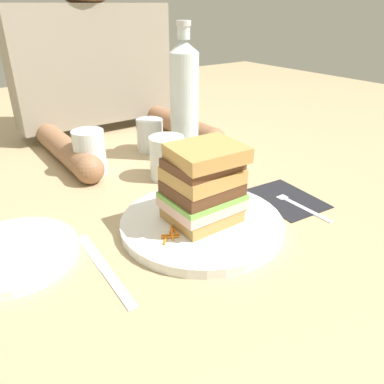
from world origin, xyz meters
The scene contains 28 objects.
ground_plane centered at (0.00, 0.00, 0.00)m, with size 3.00×3.00×0.00m, color tan.
main_plate centered at (0.01, 0.00, 0.01)m, with size 0.28×0.28×0.02m, color white.
sandwich centered at (0.01, 0.00, 0.08)m, with size 0.12×0.11×0.13m.
carrot_shred_0 centered at (-0.08, -0.02, 0.02)m, with size 0.00×0.00×0.02m, color orange.
carrot_shred_1 centered at (-0.06, -0.01, 0.02)m, with size 0.00×0.00×0.03m, color orange.
carrot_shred_2 centered at (-0.07, -0.02, 0.02)m, with size 0.00×0.00×0.03m, color orange.
carrot_shred_3 centered at (-0.06, -0.01, 0.02)m, with size 0.00×0.00×0.03m, color orange.
carrot_shred_4 centered at (-0.05, -0.01, 0.02)m, with size 0.00×0.00×0.03m, color orange.
carrot_shred_5 centered at (-0.05, 0.00, 0.02)m, with size 0.00×0.00×0.02m, color orange.
carrot_shred_6 centered at (0.11, -0.01, 0.02)m, with size 0.00×0.00×0.02m, color orange.
carrot_shred_7 centered at (0.08, 0.00, 0.02)m, with size 0.00×0.00×0.03m, color orange.
carrot_shred_8 centered at (0.10, 0.01, 0.02)m, with size 0.00×0.00×0.03m, color orange.
carrot_shred_9 centered at (0.09, -0.01, 0.02)m, with size 0.00×0.00×0.02m, color orange.
carrot_shred_10 centered at (0.08, -0.01, 0.02)m, with size 0.00×0.00×0.02m, color orange.
carrot_shred_11 centered at (0.11, 0.02, 0.02)m, with size 0.00×0.00×0.03m, color orange.
carrot_shred_12 centered at (0.07, -0.01, 0.02)m, with size 0.00×0.00×0.03m, color orange.
carrot_shred_13 centered at (0.09, 0.01, 0.02)m, with size 0.00×0.00×0.02m, color orange.
carrot_shred_14 centered at (0.10, 0.01, 0.02)m, with size 0.00×0.00×0.03m, color orange.
carrot_shred_15 centered at (0.09, -0.02, 0.02)m, with size 0.00×0.00×0.02m, color orange.
napkin_dark centered at (0.21, -0.01, 0.00)m, with size 0.11×0.15×0.00m, color black.
fork centered at (0.21, -0.04, 0.00)m, with size 0.02×0.17×0.00m.
knife centered at (-0.17, -0.01, 0.00)m, with size 0.02×0.20×0.00m.
juice_glass centered at (0.07, 0.21, 0.04)m, with size 0.08×0.08×0.09m.
water_bottle centered at (0.17, 0.29, 0.14)m, with size 0.07×0.07×0.32m.
empty_tumbler_0 centered at (-0.05, 0.34, 0.05)m, with size 0.07×0.07×0.10m, color silver.
empty_tumbler_1 centered at (0.13, 0.39, 0.04)m, with size 0.07×0.07×0.08m, color silver.
side_plate centered at (-0.28, 0.10, 0.01)m, with size 0.20×0.20×0.02m, color white.
diner_across centered at (0.10, 0.61, 0.24)m, with size 0.45×0.48×0.53m.
Camera 1 is at (-0.33, -0.44, 0.35)m, focal length 35.19 mm.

